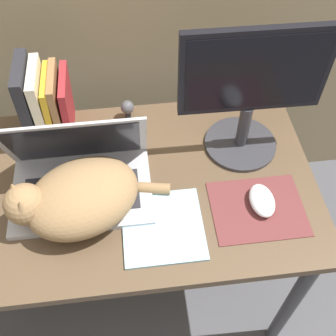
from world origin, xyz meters
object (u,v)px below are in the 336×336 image
(laptop, at_px, (80,177))
(computer_mouse, at_px, (262,200))
(book_row, at_px, (45,104))
(cat, at_px, (77,198))
(webcam, at_px, (127,108))
(external_monitor, at_px, (251,90))
(notepad, at_px, (163,227))

(laptop, distance_m, computer_mouse, 0.51)
(book_row, bearing_deg, laptop, -68.23)
(cat, height_order, webcam, cat)
(laptop, height_order, external_monitor, external_monitor)
(external_monitor, distance_m, webcam, 0.42)
(notepad, bearing_deg, cat, 161.89)
(cat, bearing_deg, external_monitor, 21.47)
(laptop, relative_size, webcam, 5.72)
(notepad, relative_size, webcam, 3.26)
(laptop, relative_size, book_row, 1.51)
(external_monitor, distance_m, computer_mouse, 0.30)
(computer_mouse, bearing_deg, laptop, 166.23)
(external_monitor, distance_m, notepad, 0.44)
(computer_mouse, height_order, webcam, webcam)
(computer_mouse, height_order, book_row, book_row)
(external_monitor, height_order, book_row, external_monitor)
(book_row, bearing_deg, cat, -74.19)
(laptop, xyz_separation_m, cat, (-0.00, -0.09, 0.03))
(laptop, distance_m, external_monitor, 0.53)
(book_row, bearing_deg, webcam, 6.78)
(laptop, relative_size, external_monitor, 0.94)
(computer_mouse, distance_m, webcam, 0.52)
(laptop, bearing_deg, external_monitor, 11.83)
(webcam, bearing_deg, computer_mouse, -48.00)
(book_row, relative_size, notepad, 1.16)
(cat, relative_size, external_monitor, 1.03)
(external_monitor, bearing_deg, cat, -158.53)
(book_row, relative_size, webcam, 3.79)
(laptop, xyz_separation_m, webcam, (0.15, 0.26, -0.01))
(laptop, bearing_deg, cat, -91.13)
(cat, distance_m, computer_mouse, 0.50)
(computer_mouse, bearing_deg, notepad, -171.93)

